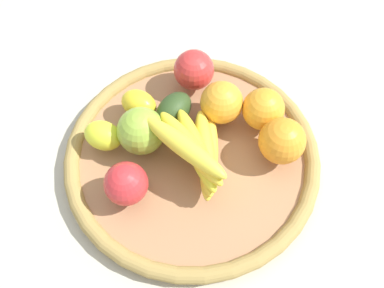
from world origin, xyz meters
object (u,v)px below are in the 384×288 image
object	(u,v)px
orange_2	(222,102)
lemon_0	(103,136)
apple_0	(126,184)
avocado	(174,110)
orange_0	(263,109)
lemon_1	(139,104)
apple_1	(194,70)
banana_bunch	(197,150)
apple_2	(141,131)
orange_1	(282,141)

from	to	relation	value
orange_2	lemon_0	bearing A→B (deg)	0.33
apple_0	avocado	distance (m)	0.16
orange_0	orange_2	size ratio (longest dim) A/B	0.98
apple_0	lemon_1	distance (m)	0.16
orange_0	apple_1	xyz separation A→B (m)	(0.09, -0.12, 0.00)
banana_bunch	apple_0	size ratio (longest dim) A/B	2.41
lemon_0	orange_0	bearing A→B (deg)	173.43
orange_2	lemon_0	size ratio (longest dim) A/B	1.13
orange_0	orange_2	xyz separation A→B (m)	(0.06, -0.03, 0.00)
orange_0	avocado	size ratio (longest dim) A/B	0.96
apple_1	apple_0	size ratio (longest dim) A/B	1.07
apple_1	orange_2	xyz separation A→B (m)	(-0.02, 0.08, 0.00)
apple_0	lemon_0	distance (m)	0.11
apple_2	apple_0	xyz separation A→B (m)	(0.04, 0.08, -0.01)
orange_2	avocado	bearing A→B (deg)	-11.49
avocado	orange_2	bearing A→B (deg)	168.51
apple_2	apple_1	xyz separation A→B (m)	(-0.12, -0.10, -0.00)
orange_1	lemon_1	bearing A→B (deg)	-35.74
lemon_0	orange_1	bearing A→B (deg)	160.06
apple_1	lemon_0	distance (m)	0.20
orange_0	lemon_1	world-z (taller)	orange_0
lemon_1	orange_0	bearing A→B (deg)	158.57
banana_bunch	orange_2	xyz separation A→B (m)	(-0.07, -0.08, -0.01)
apple_2	orange_2	xyz separation A→B (m)	(-0.14, -0.02, -0.00)
orange_2	lemon_0	distance (m)	0.21
banana_bunch	apple_0	bearing A→B (deg)	10.23
orange_1	orange_2	size ratio (longest dim) A/B	1.03
orange_0	apple_2	bearing A→B (deg)	-3.38
banana_bunch	avocado	size ratio (longest dim) A/B	2.20
orange_1	banana_bunch	distance (m)	0.14
orange_0	avocado	world-z (taller)	orange_0
lemon_1	avocado	xyz separation A→B (m)	(-0.06, 0.03, 0.00)
orange_0	lemon_0	size ratio (longest dim) A/B	1.10
apple_0	orange_2	bearing A→B (deg)	-150.99
banana_bunch	orange_1	bearing A→B (deg)	172.13
apple_1	apple_2	bearing A→B (deg)	40.85
orange_0	apple_1	size ratio (longest dim) A/B	0.99
banana_bunch	avocado	distance (m)	0.10
apple_2	orange_0	bearing A→B (deg)	176.62
orange_0	lemon_0	world-z (taller)	orange_0
banana_bunch	orange_2	size ratio (longest dim) A/B	2.23
apple_2	lemon_1	xyz separation A→B (m)	(-0.01, -0.07, -0.02)
apple_2	orange_0	distance (m)	0.21
lemon_1	avocado	world-z (taller)	avocado
orange_1	orange_0	bearing A→B (deg)	-85.89
apple_1	lemon_1	world-z (taller)	apple_1
apple_1	orange_2	bearing A→B (deg)	106.57
avocado	lemon_0	distance (m)	0.13
orange_1	apple_2	bearing A→B (deg)	-20.80
lemon_1	banana_bunch	bearing A→B (deg)	117.99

